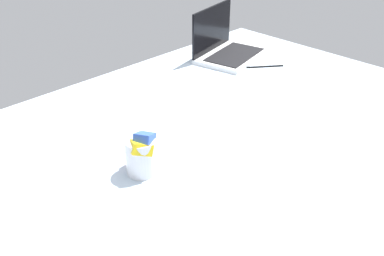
{
  "coord_description": "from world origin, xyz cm",
  "views": [
    {
      "loc": [
        -98.3,
        -79.88,
        93.12
      ],
      "look_at": [
        -15.73,
        3.2,
        24.0
      ],
      "focal_mm": 40.3,
      "sensor_mm": 36.0,
      "label": 1
    }
  ],
  "objects": [
    {
      "name": "snack_cup",
      "position": [
        -36.75,
        2.88,
        24.12
      ],
      "size": [
        9.61,
        10.91,
        13.81
      ],
      "color": "silver",
      "rests_on": "bed_mattress"
    },
    {
      "name": "charger_cable",
      "position": [
        52.96,
        25.56,
        18.3
      ],
      "size": [
        13.88,
        10.78,
        0.6
      ],
      "primitive_type": "cube",
      "rotation": [
        0.0,
        0.0,
        -0.65
      ],
      "color": "black",
      "rests_on": "bed_mattress"
    },
    {
      "name": "bed_mattress",
      "position": [
        0.0,
        0.0,
        9.0
      ],
      "size": [
        180.0,
        140.0,
        18.0
      ],
      "primitive_type": "cube",
      "color": "silver",
      "rests_on": "ground"
    },
    {
      "name": "laptop",
      "position": [
        49.94,
        46.41,
        22.41
      ],
      "size": [
        37.13,
        29.49,
        23.0
      ],
      "rotation": [
        0.0,
        0.0,
        0.21
      ],
      "color": "silver",
      "rests_on": "bed_mattress"
    }
  ]
}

